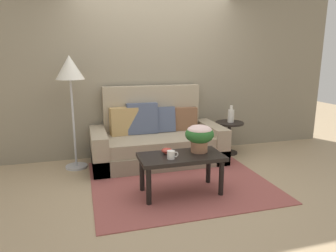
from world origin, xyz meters
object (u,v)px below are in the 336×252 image
Objects in this scene: snack_bowl at (167,151)px; table_vase at (231,115)px; potted_plant at (199,135)px; floor_lamp at (70,74)px; coffee_mug at (171,155)px; coffee_table at (181,161)px; side_table at (229,132)px; couch at (156,140)px.

table_vase reaches higher than snack_bowl.
potted_plant reaches higher than snack_bowl.
table_vase is at bearing -0.19° from floor_lamp.
table_vase is at bearing 43.04° from coffee_mug.
coffee_table is 1.77m from table_vase.
table_vase reaches higher than side_table.
floor_lamp is at bearing 134.20° from coffee_table.
side_table is 1.92m from coffee_mug.
coffee_mug reaches higher than side_table.
couch is 2.01× the size of coffee_table.
couch is at bearing -178.78° from side_table.
coffee_table is at bearing -135.37° from side_table.
side_table is 1.56m from potted_plant.
potted_plant is 0.43m from snack_bowl.
side_table is 0.33× the size of floor_lamp.
coffee_mug is at bearing -96.32° from couch.
couch is 1.12m from snack_bowl.
snack_bowl is 1.80m from table_vase.
table_vase is at bearing 48.85° from potted_plant.
side_table is 2.63m from floor_lamp.
potted_plant reaches higher than side_table.
couch is at bearing -179.06° from table_vase.
floor_lamp is at bearing 128.41° from coffee_mug.
couch is 15.09× the size of coffee_mug.
table_vase is at bearing 0.94° from couch.
coffee_mug is 0.47× the size of table_vase.
potted_plant reaches higher than coffee_table.
table_vase reaches higher than coffee_mug.
side_table is at bearing 44.63° from coffee_table.
floor_lamp is 5.80× the size of table_vase.
coffee_table is 7.57× the size of snack_bowl.
coffee_mug is at bearing -158.48° from potted_plant.
couch reaches higher than coffee_mug.
couch is 15.24× the size of snack_bowl.
side_table is 4.13× the size of snack_bowl.
coffee_table is 0.38m from potted_plant.
floor_lamp reaches higher than couch.
potted_plant is at bearing -130.59° from side_table.
coffee_table is at bearing -135.84° from table_vase.
coffee_table is 1.75m from side_table.
couch reaches higher than snack_bowl.
couch is 5.75× the size of potted_plant.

